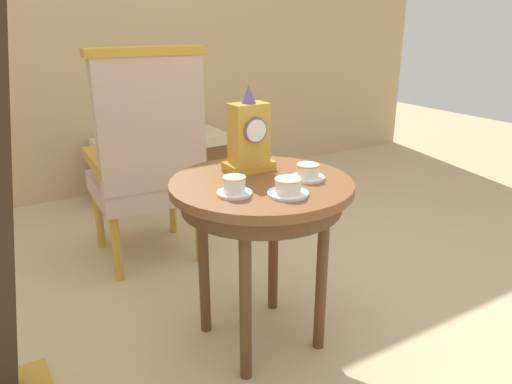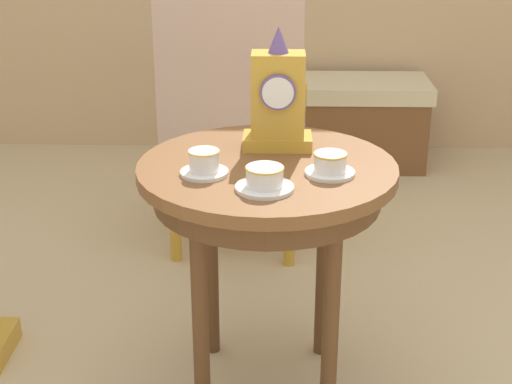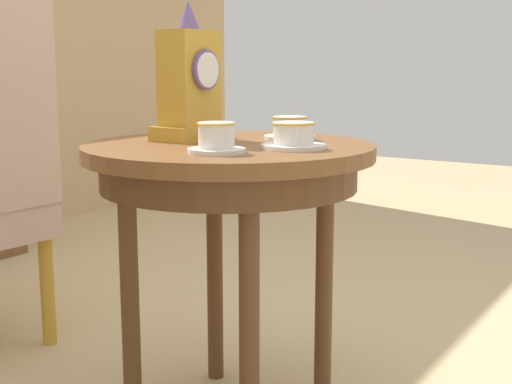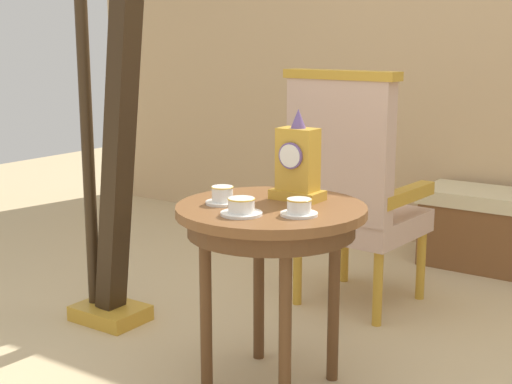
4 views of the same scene
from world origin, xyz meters
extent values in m
cylinder|color=brown|center=(-0.01, 0.04, 0.68)|extent=(0.69, 0.69, 0.03)
cylinder|color=#56351C|center=(-0.01, 0.04, 0.62)|extent=(0.61, 0.61, 0.07)
cylinder|color=#56351C|center=(0.16, 0.21, 0.33)|extent=(0.04, 0.04, 0.66)
cylinder|color=#56351C|center=(-0.18, 0.21, 0.33)|extent=(0.04, 0.04, 0.66)
cylinder|color=#56351C|center=(-0.18, -0.13, 0.33)|extent=(0.04, 0.04, 0.66)
cylinder|color=#56351C|center=(0.16, -0.13, 0.33)|extent=(0.04, 0.04, 0.66)
cylinder|color=white|center=(-0.17, -0.04, 0.70)|extent=(0.12, 0.12, 0.01)
cylinder|color=white|center=(-0.17, -0.04, 0.73)|extent=(0.08, 0.08, 0.06)
torus|color=gold|center=(-0.17, -0.04, 0.76)|extent=(0.08, 0.08, 0.00)
cylinder|color=white|center=(-0.01, -0.13, 0.70)|extent=(0.14, 0.14, 0.01)
cylinder|color=white|center=(-0.01, -0.13, 0.73)|extent=(0.09, 0.09, 0.05)
torus|color=gold|center=(-0.01, -0.13, 0.75)|extent=(0.09, 0.09, 0.00)
cylinder|color=white|center=(0.15, -0.03, 0.70)|extent=(0.13, 0.13, 0.01)
cylinder|color=white|center=(0.15, -0.03, 0.73)|extent=(0.08, 0.08, 0.05)
torus|color=gold|center=(0.15, -0.03, 0.75)|extent=(0.09, 0.09, 0.00)
cube|color=gold|center=(0.02, 0.18, 0.71)|extent=(0.19, 0.11, 0.04)
cube|color=gold|center=(0.02, 0.18, 0.84)|extent=(0.14, 0.09, 0.23)
cylinder|color=#664C8C|center=(0.02, 0.13, 0.86)|extent=(0.10, 0.01, 0.10)
cylinder|color=white|center=(0.02, 0.12, 0.86)|extent=(0.08, 0.00, 0.08)
cone|color=#664C8C|center=(0.02, 0.18, 0.99)|extent=(0.06, 0.06, 0.07)
cube|color=#CCA893|center=(-0.14, 1.03, 0.41)|extent=(0.55, 0.55, 0.11)
cube|color=#CCA893|center=(-0.15, 0.82, 0.78)|extent=(0.52, 0.12, 0.64)
cube|color=gold|center=(0.09, 1.02, 0.57)|extent=(0.10, 0.47, 0.06)
cube|color=gold|center=(-0.36, 1.05, 0.57)|extent=(0.10, 0.47, 0.06)
cylinder|color=gold|center=(0.10, 1.24, 0.18)|extent=(0.04, 0.04, 0.35)
cylinder|color=gold|center=(-0.34, 1.27, 0.18)|extent=(0.04, 0.04, 0.35)
cylinder|color=gold|center=(0.07, 0.80, 0.18)|extent=(0.04, 0.04, 0.35)
cylinder|color=gold|center=(-0.37, 0.83, 0.18)|extent=(0.04, 0.04, 0.35)
cube|color=beige|center=(0.31, 1.95, 0.40)|extent=(0.95, 0.40, 0.08)
cube|color=brown|center=(0.31, 1.95, 0.18)|extent=(0.91, 0.38, 0.36)
camera|label=1|loc=(-0.92, -1.43, 1.27)|focal=34.53mm
camera|label=2|loc=(0.01, -1.86, 1.40)|focal=54.30mm
camera|label=3|loc=(-1.36, -0.91, 0.88)|focal=49.63mm
camera|label=4|loc=(1.39, -2.09, 1.28)|focal=51.35mm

